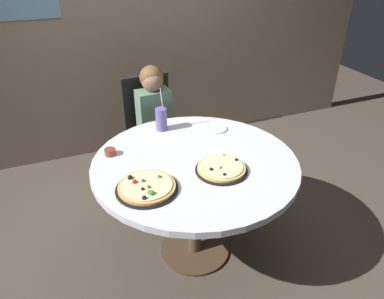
# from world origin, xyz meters

# --- Properties ---
(ground_plane) EXTENTS (8.00, 8.00, 0.00)m
(ground_plane) POSITION_xyz_m (0.00, 0.00, 0.00)
(ground_plane) COLOR #4C4238
(dining_table) EXTENTS (1.25, 1.25, 0.75)m
(dining_table) POSITION_xyz_m (0.00, 0.00, 0.66)
(dining_table) COLOR silver
(dining_table) RESTS_ON ground_plane
(chair_wooden) EXTENTS (0.42, 0.42, 0.95)m
(chair_wooden) POSITION_xyz_m (-0.00, 0.97, 0.53)
(chair_wooden) COLOR black
(chair_wooden) RESTS_ON ground_plane
(diner_child) EXTENTS (0.27, 0.42, 1.08)m
(diner_child) POSITION_xyz_m (0.00, 0.79, 0.48)
(diner_child) COLOR #3F4766
(diner_child) RESTS_ON ground_plane
(pizza_veggie) EXTENTS (0.30, 0.30, 0.05)m
(pizza_veggie) POSITION_xyz_m (0.10, -0.16, 0.77)
(pizza_veggie) COLOR black
(pizza_veggie) RESTS_ON dining_table
(pizza_cheese) EXTENTS (0.34, 0.34, 0.05)m
(pizza_cheese) POSITION_xyz_m (-0.35, -0.18, 0.77)
(pizza_cheese) COLOR black
(pizza_cheese) RESTS_ON dining_table
(soda_cup) EXTENTS (0.08, 0.08, 0.31)m
(soda_cup) POSITION_xyz_m (-0.06, 0.47, 0.83)
(soda_cup) COLOR #6659A5
(soda_cup) RESTS_ON dining_table
(sauce_bowl) EXTENTS (0.07, 0.07, 0.04)m
(sauce_bowl) POSITION_xyz_m (-0.46, 0.26, 0.77)
(sauce_bowl) COLOR brown
(sauce_bowl) RESTS_ON dining_table
(plate_small) EXTENTS (0.18, 0.18, 0.01)m
(plate_small) POSITION_xyz_m (0.29, 0.34, 0.76)
(plate_small) COLOR white
(plate_small) RESTS_ON dining_table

